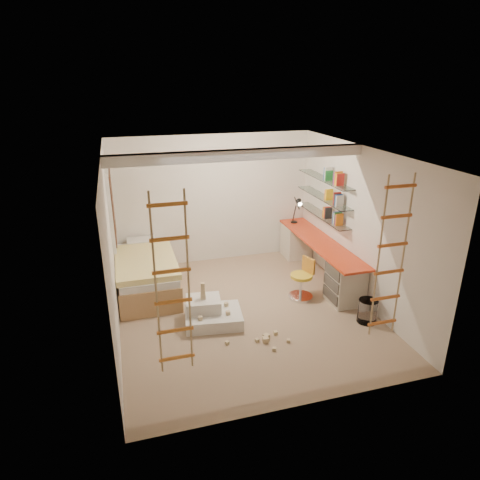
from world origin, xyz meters
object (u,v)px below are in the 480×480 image
object	(u,v)px
bed	(146,273)
play_platform	(211,313)
desk	(318,257)
swivel_chair	(302,284)

from	to	relation	value
bed	play_platform	world-z (taller)	bed
desk	play_platform	bearing A→B (deg)	-156.33
swivel_chair	desk	bearing A→B (deg)	47.05
desk	play_platform	xyz separation A→B (m)	(-2.33, -1.02, -0.25)
desk	bed	size ratio (longest dim) A/B	1.40
desk	bed	world-z (taller)	desk
desk	play_platform	size ratio (longest dim) A/B	2.93
desk	swivel_chair	bearing A→B (deg)	-132.95
swivel_chair	play_platform	size ratio (longest dim) A/B	0.76
bed	swivel_chair	bearing A→B (deg)	-22.19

